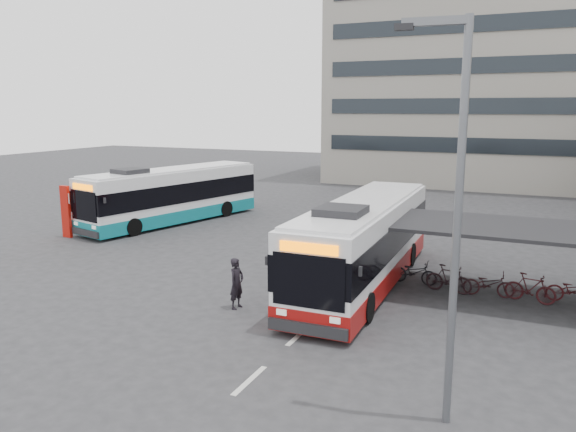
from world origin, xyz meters
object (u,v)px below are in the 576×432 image
at_px(bus_main, 364,243).
at_px(pedestrian, 237,283).
at_px(bus_teal, 172,196).
at_px(lamp_post, 453,203).

bearing_deg(bus_main, pedestrian, -127.18).
bearing_deg(pedestrian, bus_teal, 50.02).
height_order(bus_main, lamp_post, lamp_post).
distance_m(bus_teal, lamp_post, 23.21).
xyz_separation_m(bus_main, bus_teal, (-13.30, 6.58, -0.03)).
bearing_deg(bus_teal, bus_main, -12.56).
height_order(bus_teal, pedestrian, bus_teal).
relative_size(bus_teal, lamp_post, 1.41).
distance_m(bus_teal, pedestrian, 14.90).
xyz_separation_m(pedestrian, lamp_post, (7.25, -4.13, 3.81)).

